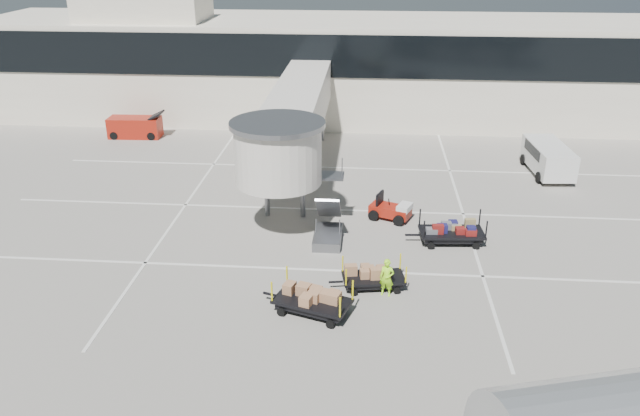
# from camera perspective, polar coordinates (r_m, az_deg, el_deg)

# --- Properties ---
(ground) EXTENTS (140.00, 140.00, 0.00)m
(ground) POSITION_cam_1_polar(r_m,az_deg,el_deg) (27.72, 2.91, -7.84)
(ground) COLOR gray
(ground) RESTS_ON ground
(lane_markings) EXTENTS (40.00, 30.00, 0.02)m
(lane_markings) POSITION_cam_1_polar(r_m,az_deg,el_deg) (36.01, 2.35, 0.03)
(lane_markings) COLOR silver
(lane_markings) RESTS_ON ground
(terminal) EXTENTS (64.00, 12.11, 15.20)m
(terminal) POSITION_cam_1_polar(r_m,az_deg,el_deg) (54.54, 3.71, 12.79)
(terminal) COLOR silver
(terminal) RESTS_ON ground
(jet_bridge) EXTENTS (5.70, 20.40, 6.03)m
(jet_bridge) POSITION_cam_1_polar(r_m,az_deg,el_deg) (37.56, -2.44, 7.98)
(jet_bridge) COLOR beige
(jet_bridge) RESTS_ON ground
(baggage_tug) EXTENTS (2.47, 2.10, 1.47)m
(baggage_tug) POSITION_cam_1_polar(r_m,az_deg,el_deg) (34.59, 6.53, -0.21)
(baggage_tug) COLOR maroon
(baggage_tug) RESTS_ON ground
(suitcase_cart) EXTENTS (4.03, 1.85, 1.56)m
(suitcase_cart) POSITION_cam_1_polar(r_m,az_deg,el_deg) (32.43, 11.98, -2.24)
(suitcase_cart) COLOR black
(suitcase_cart) RESTS_ON ground
(box_cart_near) EXTENTS (3.45, 1.80, 1.32)m
(box_cart_near) POSITION_cam_1_polar(r_m,az_deg,el_deg) (27.96, 5.02, -6.32)
(box_cart_near) COLOR black
(box_cart_near) RESTS_ON ground
(box_cart_far) EXTENTS (3.94, 2.50, 1.52)m
(box_cart_far) POSITION_cam_1_polar(r_m,az_deg,el_deg) (26.00, -0.44, -8.58)
(box_cart_far) COLOR black
(box_cart_far) RESTS_ON ground
(ground_worker) EXTENTS (0.70, 0.53, 1.74)m
(ground_worker) POSITION_cam_1_polar(r_m,az_deg,el_deg) (27.31, 6.12, -6.35)
(ground_worker) COLOR #A0FB1A
(ground_worker) RESTS_ON ground
(minivan) EXTENTS (2.58, 5.29, 1.95)m
(minivan) POSITION_cam_1_polar(r_m,az_deg,el_deg) (43.55, 20.09, 4.49)
(minivan) COLOR silver
(minivan) RESTS_ON ground
(belt_loader) EXTENTS (4.26, 1.81, 2.03)m
(belt_loader) POSITION_cam_1_polar(r_m,az_deg,el_deg) (50.61, -16.52, 7.09)
(belt_loader) COLOR maroon
(belt_loader) RESTS_ON ground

